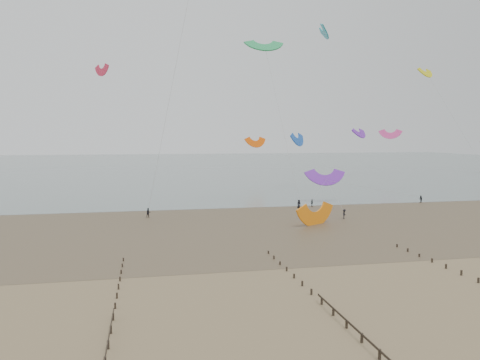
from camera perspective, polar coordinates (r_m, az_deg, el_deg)
name	(u,v)px	position (r m, az deg, el deg)	size (l,w,h in m)	color
ground	(261,285)	(48.37, 2.54, -12.67)	(500.00, 500.00, 0.00)	brown
sea_and_shore	(189,224)	(80.73, -6.25, -5.34)	(500.00, 665.00, 0.03)	#475654
kitesurfers	(312,205)	(97.85, 8.75, -2.98)	(151.57, 25.69, 1.78)	black
grounded_kite	(316,225)	(80.63, 9.22, -5.39)	(7.54, 3.95, 5.75)	orange
kites_airborne	(218,112)	(132.33, -2.68, 8.27)	(249.32, 123.27, 41.47)	#FF5807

